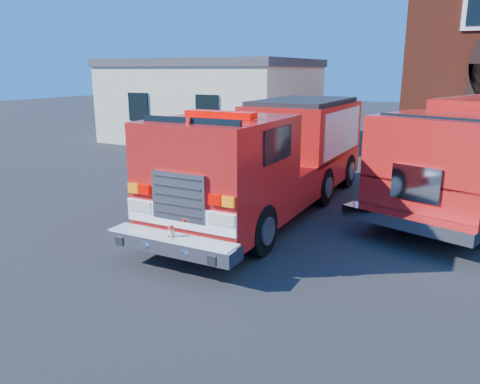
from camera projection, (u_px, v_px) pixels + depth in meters
The scene contains 4 objects.
ground at pixel (263, 233), 11.23m from camera, with size 100.00×100.00×0.00m, color black.
side_building at pixel (214, 100), 25.84m from camera, with size 10.20×8.20×4.35m.
fire_engine at pixel (274, 155), 12.79m from camera, with size 2.80×9.58×2.95m.
pickup_truck at pixel (220, 157), 16.68m from camera, with size 2.05×5.14×1.66m.
Camera 1 is at (4.40, -9.67, 3.80)m, focal length 35.00 mm.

